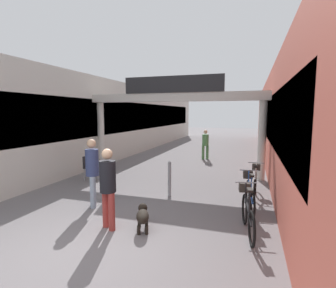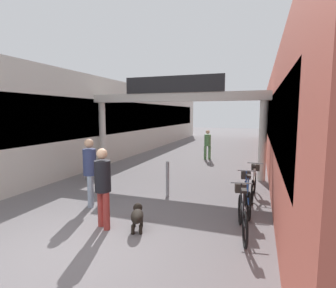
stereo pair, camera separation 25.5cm
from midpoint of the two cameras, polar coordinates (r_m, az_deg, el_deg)
ground_plane at (r=5.49m, az=-18.90°, el=-20.22°), size 80.00×80.00×0.00m
storefront_left at (r=16.93m, az=-9.73°, el=5.25°), size 3.00×26.00×4.08m
storefront_right at (r=14.95m, az=27.01°, el=4.43°), size 3.00×26.00×4.08m
arcade_sign_gateway at (r=10.46m, az=2.05°, el=8.25°), size 7.40×0.47×3.88m
pedestrian_with_dog at (r=5.73m, az=-12.75°, el=-8.26°), size 0.46×0.46×1.73m
pedestrian_companion at (r=7.16m, az=-15.68°, el=-4.97°), size 0.47×0.47×1.79m
pedestrian_carrying_crate at (r=14.01m, az=9.11°, el=0.25°), size 0.47×0.47×1.57m
dog_on_leash at (r=5.76m, az=-5.40°, el=-15.17°), size 0.47×0.71×0.50m
bicycle_black_nearest at (r=5.80m, az=17.09°, el=-13.95°), size 0.46×1.68×0.98m
bicycle_blue_second at (r=7.03m, az=17.82°, el=-10.29°), size 0.46×1.68×0.98m
bicycle_silver_third at (r=8.15m, az=19.08°, el=-7.98°), size 0.46×1.69×0.98m
bollard_post_metal at (r=7.78m, az=0.84°, el=-7.54°), size 0.10×0.10×1.06m
cafe_chair_black_nearer at (r=10.11m, az=-16.03°, el=-4.44°), size 0.43×0.43×0.89m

